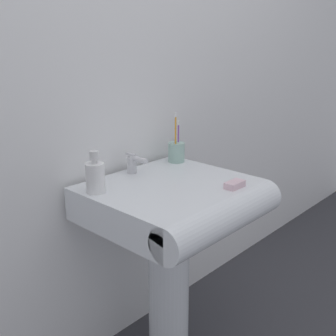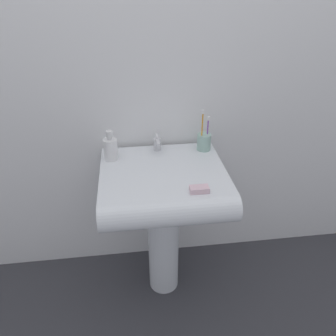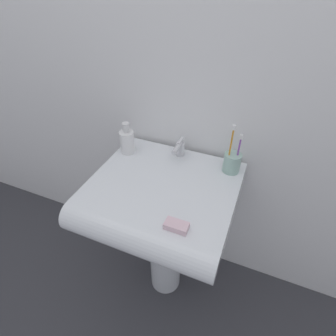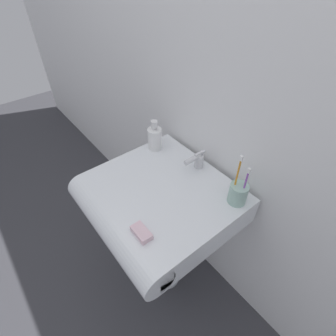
% 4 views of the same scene
% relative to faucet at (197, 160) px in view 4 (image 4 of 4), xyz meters
% --- Properties ---
extents(ground_plane, '(6.00, 6.00, 0.00)m').
position_rel_faucet_xyz_m(ground_plane, '(0.01, -0.19, -0.83)').
color(ground_plane, '#38383D').
rests_on(ground_plane, ground).
extents(wall_back, '(5.00, 0.05, 2.40)m').
position_rel_faucet_xyz_m(wall_back, '(0.01, 0.11, 0.37)').
color(wall_back, white).
rests_on(wall_back, ground).
extents(sink_pedestal, '(0.17, 0.17, 0.66)m').
position_rel_faucet_xyz_m(sink_pedestal, '(0.01, -0.19, -0.50)').
color(sink_pedestal, white).
rests_on(sink_pedestal, ground).
extents(sink_basin, '(0.59, 0.56, 0.13)m').
position_rel_faucet_xyz_m(sink_basin, '(0.01, -0.24, -0.11)').
color(sink_basin, white).
rests_on(sink_basin, sink_pedestal).
extents(faucet, '(0.04, 0.11, 0.08)m').
position_rel_faucet_xyz_m(faucet, '(0.00, 0.00, 0.00)').
color(faucet, silver).
rests_on(faucet, sink_basin).
extents(toothbrush_cup, '(0.07, 0.07, 0.22)m').
position_rel_faucet_xyz_m(toothbrush_cup, '(0.24, -0.01, 0.00)').
color(toothbrush_cup, '#99BFB2').
rests_on(toothbrush_cup, sink_basin).
extents(soap_bottle, '(0.07, 0.07, 0.15)m').
position_rel_faucet_xyz_m(soap_bottle, '(-0.24, -0.06, 0.02)').
color(soap_bottle, white).
rests_on(soap_bottle, sink_basin).
extents(bar_soap, '(0.08, 0.04, 0.02)m').
position_rel_faucet_xyz_m(bar_soap, '(0.14, -0.39, -0.03)').
color(bar_soap, silver).
rests_on(bar_soap, sink_basin).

